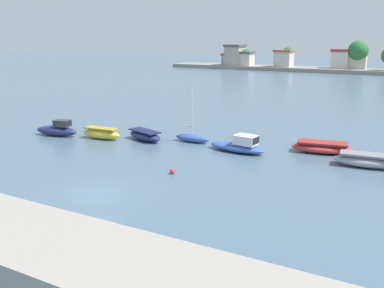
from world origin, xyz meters
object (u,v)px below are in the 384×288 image
Objects in this scene: moored_boat_1 at (101,133)px; moored_boat_0 at (57,130)px; moored_boat_3 at (192,138)px; moored_boat_4 at (239,146)px; moored_boat_2 at (145,135)px; moored_boat_5 at (322,148)px; moored_boat_6 at (366,161)px; mooring_buoy_1 at (172,171)px.

moored_boat_0 is at bearing -171.16° from moored_boat_1.
moored_boat_3 reaches higher than moored_boat_4.
moored_boat_5 is at bearing 31.11° from moored_boat_2.
moored_boat_2 is at bearing -170.93° from moored_boat_4.
moored_boat_1 is at bearing -179.29° from moored_boat_6.
moored_boat_1 is 0.78× the size of moored_boat_5.
moored_boat_4 is (19.29, 3.28, -0.09)m from moored_boat_0.
moored_boat_2 is 11.24m from mooring_buoy_1.
moored_boat_4 is (14.31, 2.13, 0.00)m from moored_boat_1.
moored_boat_3 is 5.57m from moored_boat_4.
moored_boat_2 is 0.86× the size of moored_boat_5.
moored_boat_0 is at bearing -178.16° from moored_boat_6.
moored_boat_3 is 13.99× the size of mooring_buoy_1.
moored_boat_1 is at bearing -139.41° from moored_boat_2.
moored_boat_3 is at bearing 16.17° from moored_boat_1.
moored_boat_4 is at bearing 4.37° from moored_boat_1.
mooring_buoy_1 is (12.22, -6.21, -0.36)m from moored_boat_1.
moored_boat_0 reaches higher than moored_boat_1.
moored_boat_0 is at bearing -163.82° from moored_boat_4.
moored_boat_0 is at bearing -162.19° from moored_boat_3.
moored_boat_4 is at bearing 21.38° from moored_boat_2.
moored_boat_2 is at bearing -160.99° from moored_boat_3.
moored_boat_6 is at bearing 34.75° from mooring_buoy_1.
moored_boat_3 reaches higher than moored_boat_1.
moored_boat_6 is at bearing -42.40° from moored_boat_5.
moored_boat_5 is at bearing 31.96° from moored_boat_4.
moored_boat_1 reaches higher than moored_boat_5.
moored_boat_3 is 0.99× the size of moored_boat_5.
mooring_buoy_1 is at bearing -25.84° from moored_boat_2.
moored_boat_0 is 19.57m from moored_boat_4.
moored_boat_0 is at bearing -175.54° from moored_boat_5.
moored_boat_5 is (21.08, 5.35, -0.08)m from moored_boat_1.
moored_boat_1 is 11.05× the size of mooring_buoy_1.
moored_boat_4 reaches higher than mooring_buoy_1.
moored_boat_6 is (30.10, 3.88, -0.13)m from moored_boat_0.
moored_boat_2 is 0.93× the size of moored_boat_6.
moored_boat_0 is 9.64m from moored_boat_2.
moored_boat_3 is 10.07m from mooring_buoy_1.
moored_boat_3 reaches higher than moored_boat_6.
moored_boat_1 is 0.85× the size of moored_boat_6.
moored_boat_4 is at bearing 177.68° from moored_boat_6.
moored_boat_0 is 14.53m from moored_boat_3.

